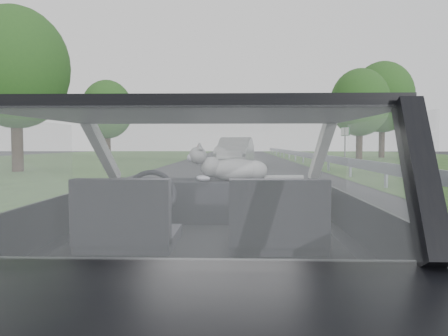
# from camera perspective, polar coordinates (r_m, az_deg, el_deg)

# --- Properties ---
(subject_car) EXTENTS (1.80, 4.00, 1.45)m
(subject_car) POSITION_cam_1_polar(r_m,az_deg,el_deg) (2.65, -2.42, -8.65)
(subject_car) COLOR black
(subject_car) RESTS_ON ground
(dashboard) EXTENTS (1.58, 0.45, 0.30)m
(dashboard) POSITION_cam_1_polar(r_m,az_deg,el_deg) (3.24, -1.58, -4.22)
(dashboard) COLOR black
(dashboard) RESTS_ON subject_car
(driver_seat) EXTENTS (0.50, 0.72, 0.42)m
(driver_seat) POSITION_cam_1_polar(r_m,az_deg,el_deg) (2.40, -12.58, -6.19)
(driver_seat) COLOR black
(driver_seat) RESTS_ON subject_car
(passenger_seat) EXTENTS (0.50, 0.72, 0.42)m
(passenger_seat) POSITION_cam_1_polar(r_m,az_deg,el_deg) (2.34, 6.92, -6.40)
(passenger_seat) COLOR black
(passenger_seat) RESTS_ON subject_car
(steering_wheel) EXTENTS (0.36, 0.36, 0.04)m
(steering_wheel) POSITION_cam_1_polar(r_m,az_deg,el_deg) (2.99, -9.61, -3.53)
(steering_wheel) COLOR black
(steering_wheel) RESTS_ON dashboard
(cat) EXTENTS (0.64, 0.31, 0.27)m
(cat) POSITION_cam_1_polar(r_m,az_deg,el_deg) (3.17, 1.51, -0.04)
(cat) COLOR gray
(cat) RESTS_ON dashboard
(guardrail) EXTENTS (0.05, 90.00, 0.32)m
(guardrail) POSITION_cam_1_polar(r_m,az_deg,el_deg) (13.25, 19.95, 0.03)
(guardrail) COLOR #8E92A1
(guardrail) RESTS_ON ground
(other_car) EXTENTS (2.55, 5.18, 1.64)m
(other_car) POSITION_cam_1_polar(r_m,az_deg,el_deg) (24.95, 1.50, 2.17)
(other_car) COLOR #A7A7A8
(other_car) RESTS_ON ground
(highway_sign) EXTENTS (0.39, 0.91, 2.31)m
(highway_sign) POSITION_cam_1_polar(r_m,az_deg,el_deg) (28.45, 15.53, 2.86)
(highway_sign) COLOR #094615
(highway_sign) RESTS_ON ground
(tree_2) EXTENTS (5.06, 5.06, 6.77)m
(tree_2) POSITION_cam_1_polar(r_m,az_deg,el_deg) (35.01, 17.31, 6.53)
(tree_2) COLOR #2A541E
(tree_2) RESTS_ON ground
(tree_3) EXTENTS (5.63, 5.63, 8.33)m
(tree_3) POSITION_cam_1_polar(r_m,az_deg,el_deg) (41.70, 19.98, 6.99)
(tree_3) COLOR #2A541E
(tree_3) RESTS_ON ground
(tree_5) EXTENTS (5.93, 5.93, 7.18)m
(tree_5) POSITION_cam_1_polar(r_m,az_deg,el_deg) (21.93, -25.54, 8.97)
(tree_5) COLOR #2A541E
(tree_5) RESTS_ON ground
(tree_6) EXTENTS (4.47, 4.47, 6.18)m
(tree_6) POSITION_cam_1_polar(r_m,az_deg,el_deg) (36.45, -14.99, 5.96)
(tree_6) COLOR #2A541E
(tree_6) RESTS_ON ground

